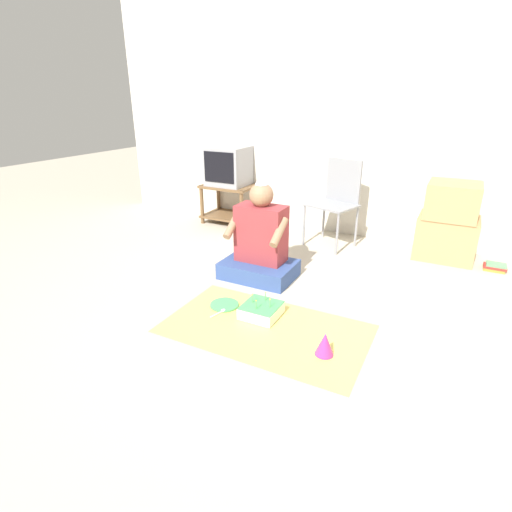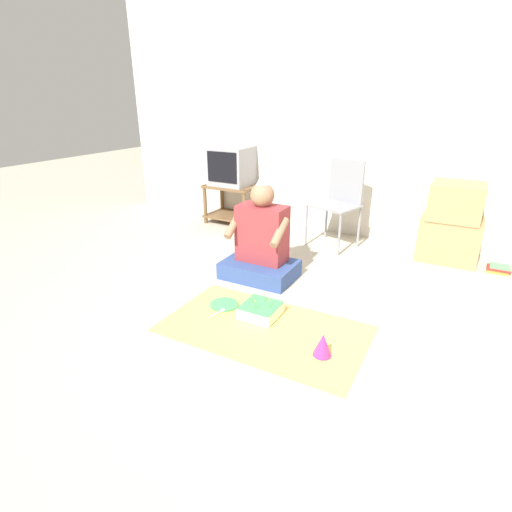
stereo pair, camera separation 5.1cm
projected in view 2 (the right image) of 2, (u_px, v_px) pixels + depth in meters
The scene contains 13 objects.
ground_plane at pixel (287, 336), 2.59m from camera, with size 16.00×16.00×0.00m, color #BCB29E.
wall_back at pixel (384, 114), 3.90m from camera, with size 6.40×0.06×2.55m.
tv_stand at pixel (232, 200), 4.79m from camera, with size 0.61×0.43×0.46m.
tv at pixel (232, 166), 4.63m from camera, with size 0.44×0.42×0.44m.
folding_chair at pixel (339, 197), 3.99m from camera, with size 0.54×0.50×0.86m.
cardboard_box_stack at pixel (452, 224), 3.67m from camera, with size 0.52×0.44×0.72m.
book_pile at pixel (499, 269), 3.51m from camera, with size 0.18×0.14×0.06m.
person_seated at pixel (261, 244), 3.33m from camera, with size 0.60×0.42×0.88m.
party_cloth at pixel (264, 328), 2.66m from camera, with size 1.34×0.77×0.01m.
birthday_cake at pixel (261, 310), 2.80m from camera, with size 0.25×0.25×0.16m.
party_hat_blue at pixel (323, 345), 2.36m from camera, with size 0.11×0.11×0.15m.
paper_plate at pixel (224, 304), 2.95m from camera, with size 0.21×0.21×0.01m.
plastic_spoon_near at pixel (221, 311), 2.86m from camera, with size 0.05×0.14×0.01m.
Camera 2 is at (0.87, -2.03, 1.45)m, focal length 28.00 mm.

